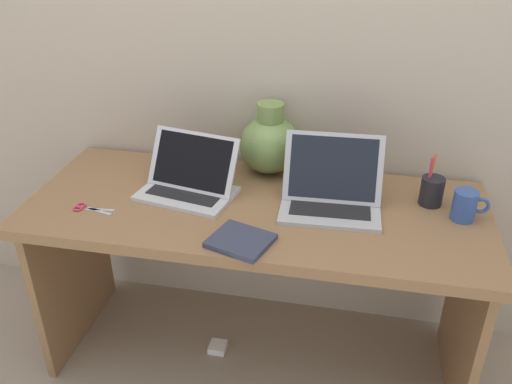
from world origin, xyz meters
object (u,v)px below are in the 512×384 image
notebook_stack (240,241)px  power_brick (218,347)px  pen_cup (432,191)px  laptop_left (190,178)px  laptop_right (332,189)px  coffee_mug (465,205)px  green_vase (270,143)px  scissors (87,208)px

notebook_stack → power_brick: bearing=124.2°
pen_cup → laptop_left: bearing=-174.2°
laptop_left → pen_cup: 0.85m
laptop_right → coffee_mug: laptop_right is taller
laptop_left → laptop_right: laptop_right is taller
laptop_left → pen_cup: size_ratio=2.02×
pen_cup → power_brick: 1.08m
laptop_left → power_brick: laptop_left is taller
green_vase → coffee_mug: (0.70, -0.22, -0.06)m
notebook_stack → pen_cup: bearing=31.6°
laptop_right → pen_cup: size_ratio=1.91×
coffee_mug → scissors: coffee_mug is taller
notebook_stack → pen_cup: 0.70m
green_vase → scissors: green_vase is taller
power_brick → pen_cup: bearing=9.8°
laptop_right → coffee_mug: bearing=-0.5°
laptop_left → pen_cup: bearing=5.8°
laptop_left → coffee_mug: 0.95m
laptop_right → notebook_stack: size_ratio=1.93×
scissors → power_brick: size_ratio=2.11×
notebook_stack → scissors: (-0.56, 0.10, -0.01)m
laptop_left → scissors: size_ratio=2.50×
scissors → laptop_left: bearing=30.6°
green_vase → power_brick: green_vase is taller
scissors → pen_cup: bearing=13.2°
laptop_right → notebook_stack: (-0.26, -0.29, -0.05)m
coffee_mug → pen_cup: 0.13m
pen_cup → scissors: size_ratio=1.24×
green_vase → power_brick: size_ratio=3.95×
laptop_left → coffee_mug: (0.95, 0.00, -0.00)m
notebook_stack → green_vase: bearing=89.8°
pen_cup → scissors: 1.19m
pen_cup → power_brick: size_ratio=2.60×
green_vase → notebook_stack: (-0.00, -0.51, -0.11)m
pen_cup → coffee_mug: bearing=-39.1°
laptop_right → pen_cup: 0.35m
laptop_right → coffee_mug: size_ratio=2.91×
laptop_left → notebook_stack: laptop_left is taller
laptop_left → laptop_right: 0.51m
notebook_stack → laptop_left: bearing=131.6°
laptop_right → power_brick: bearing=-172.9°
coffee_mug → power_brick: size_ratio=1.71×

